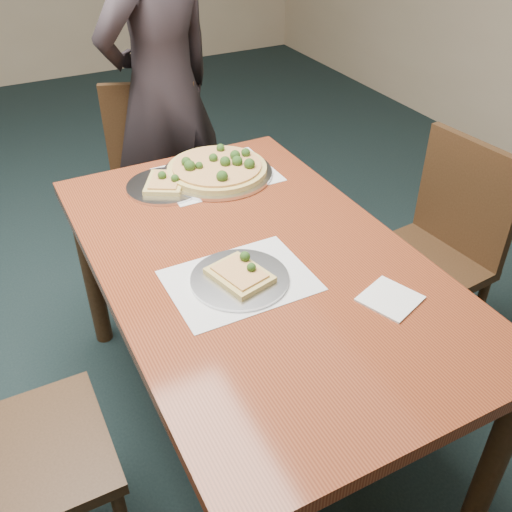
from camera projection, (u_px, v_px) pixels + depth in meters
name	position (u px, v px, depth m)	size (l,w,h in m)	color
ground	(122.00, 404.00, 2.20)	(8.00, 8.00, 0.00)	black
dining_table	(256.00, 280.00, 1.76)	(0.90, 1.50, 0.75)	#612513
chair_far	(154.00, 175.00, 2.63)	(0.54, 0.54, 0.91)	black
chair_right	(437.00, 245.00, 2.17)	(0.46, 0.46, 0.91)	black
diner	(163.00, 91.00, 2.50)	(0.64, 0.42, 1.75)	black
placemat_main	(217.00, 175.00, 2.13)	(0.42, 0.32, 0.00)	white
placemat_near	(240.00, 280.00, 1.61)	(0.40, 0.30, 0.00)	white
pizza_pan	(218.00, 169.00, 2.12)	(0.41, 0.41, 0.07)	silver
slice_plate_near	(240.00, 277.00, 1.61)	(0.28, 0.28, 0.06)	silver
slice_plate_far	(165.00, 184.00, 2.05)	(0.28, 0.28, 0.06)	silver
napkin	(390.00, 299.00, 1.54)	(0.14, 0.14, 0.01)	white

